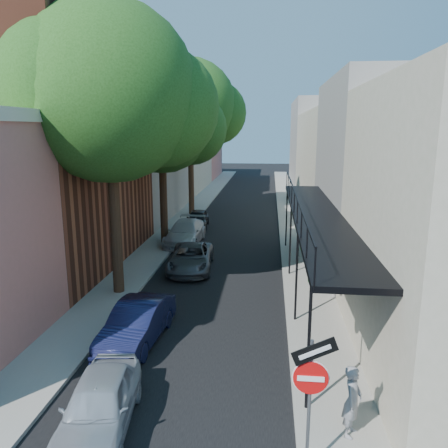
% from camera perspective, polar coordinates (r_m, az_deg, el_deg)
% --- Properties ---
extents(road_surface, '(6.00, 64.00, 0.01)m').
position_cam_1_polar(road_surface, '(37.18, 2.36, 1.97)').
color(road_surface, black).
rests_on(road_surface, ground).
extents(sidewalk_left, '(2.00, 64.00, 0.12)m').
position_cam_1_polar(sidewalk_left, '(37.63, -3.74, 2.17)').
color(sidewalk_left, gray).
rests_on(sidewalk_left, ground).
extents(sidewalk_right, '(2.00, 64.00, 0.12)m').
position_cam_1_polar(sidewalk_right, '(37.13, 8.53, 1.92)').
color(sidewalk_right, gray).
rests_on(sidewalk_right, ground).
extents(buildings_left, '(10.10, 59.10, 12.00)m').
position_cam_1_polar(buildings_left, '(37.16, -12.36, 9.36)').
color(buildings_left, '#C97167').
rests_on(buildings_left, ground).
extents(buildings_right, '(9.80, 55.00, 10.00)m').
position_cam_1_polar(buildings_right, '(36.67, 16.68, 8.29)').
color(buildings_right, beige).
rests_on(buildings_right, ground).
extents(sign_post, '(0.89, 0.17, 2.99)m').
position_cam_1_polar(sign_post, '(8.85, 11.28, -19.71)').
color(sign_post, '#595B60').
rests_on(sign_post, ground).
extents(oak_near, '(7.48, 6.80, 11.42)m').
position_cam_1_polar(oak_near, '(17.73, -13.18, 15.86)').
color(oak_near, black).
rests_on(oak_near, ground).
extents(oak_mid, '(6.60, 6.00, 10.20)m').
position_cam_1_polar(oak_mid, '(25.38, -7.21, 13.07)').
color(oak_mid, black).
rests_on(oak_mid, ground).
extents(oak_far, '(7.70, 7.00, 11.90)m').
position_cam_1_polar(oak_far, '(34.27, -3.63, 14.94)').
color(oak_far, black).
rests_on(oak_far, ground).
extents(parked_car_a, '(1.93, 3.85, 1.26)m').
position_cam_1_polar(parked_car_a, '(10.99, -15.98, -21.71)').
color(parked_car_a, '#A1A8B2').
rests_on(parked_car_a, ground).
extents(parked_car_b, '(1.68, 4.05, 1.30)m').
position_cam_1_polar(parked_car_b, '(14.47, -11.27, -12.60)').
color(parked_car_b, '#111537').
rests_on(parked_car_b, ground).
extents(parked_car_c, '(2.31, 4.47, 1.20)m').
position_cam_1_polar(parked_car_c, '(21.18, -4.34, -4.41)').
color(parked_car_c, '#4F5156').
rests_on(parked_car_c, ground).
extents(parked_car_d, '(2.05, 4.74, 1.36)m').
position_cam_1_polar(parked_car_d, '(25.95, -5.06, -1.11)').
color(parked_car_d, silver).
rests_on(parked_car_d, ground).
extents(parked_car_e, '(1.70, 3.64, 1.21)m').
position_cam_1_polar(parked_car_e, '(30.20, -3.47, 0.69)').
color(parked_car_e, black).
rests_on(parked_car_e, ground).
extents(pedestrian, '(0.59, 0.70, 1.62)m').
position_cam_1_polar(pedestrian, '(10.56, 16.42, -21.29)').
color(pedestrian, gray).
rests_on(pedestrian, sidewalk_right).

